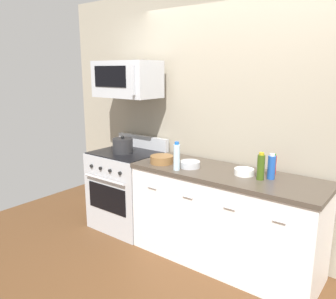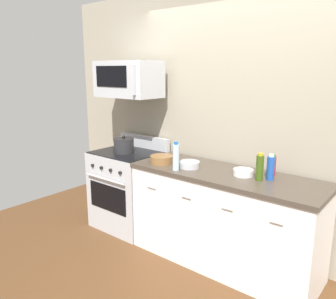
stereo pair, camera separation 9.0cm
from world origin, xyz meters
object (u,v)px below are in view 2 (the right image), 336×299
at_px(bottle_soda_blue, 271,168).
at_px(bowl_white_ceramic, 243,172).
at_px(microwave, 128,79).
at_px(bottle_olive_oil, 260,167).
at_px(bottle_hot_sauce_red, 273,165).
at_px(bottle_water_clear, 176,157).
at_px(stockpot, 124,145).
at_px(bowl_steel_prep, 189,164).
at_px(bowl_wooden_salad, 162,159).
at_px(range_oven, 128,189).

bearing_deg(bottle_soda_blue, bowl_white_ceramic, -171.33).
bearing_deg(bowl_white_ceramic, microwave, 179.12).
relative_size(bottle_olive_oil, bottle_hot_sauce_red, 1.27).
bearing_deg(bottle_water_clear, bottle_olive_oil, 15.30).
bearing_deg(stockpot, bottle_hot_sauce_red, 8.65).
relative_size(bottle_hot_sauce_red, bottle_water_clear, 0.70).
height_order(bowl_steel_prep, stockpot, stockpot).
relative_size(microwave, bowl_wooden_salad, 3.15).
xyz_separation_m(range_oven, bottle_water_clear, (0.89, -0.22, 0.58)).
distance_m(range_oven, stockpot, 0.54).
bearing_deg(microwave, bowl_wooden_salad, -14.96).
xyz_separation_m(bottle_soda_blue, bowl_wooden_salad, (-1.08, -0.18, -0.07)).
relative_size(bowl_white_ceramic, bowl_wooden_salad, 0.75).
distance_m(range_oven, bowl_white_ceramic, 1.54).
height_order(microwave, bowl_white_ceramic, microwave).
relative_size(range_oven, bowl_steel_prep, 5.35).
bearing_deg(bottle_soda_blue, bottle_hot_sauce_red, 103.02).
bearing_deg(bowl_wooden_salad, range_oven, 168.94).
height_order(bottle_water_clear, bowl_wooden_salad, bottle_water_clear).
distance_m(bottle_hot_sauce_red, stockpot, 1.69).
bearing_deg(bowl_steel_prep, range_oven, 175.50).
xyz_separation_m(range_oven, stockpot, (0.00, -0.05, 0.54)).
bearing_deg(bottle_water_clear, range_oven, 165.83).
distance_m(range_oven, bowl_steel_prep, 1.06).
relative_size(range_oven, bowl_wooden_salad, 4.53).
height_order(bottle_hot_sauce_red, bowl_white_ceramic, bottle_hot_sauce_red).
height_order(bottle_olive_oil, stockpot, bottle_olive_oil).
distance_m(microwave, bottle_soda_blue, 1.85).
bearing_deg(bottle_hot_sauce_red, stockpot, -171.35).
xyz_separation_m(bottle_hot_sauce_red, bottle_soda_blue, (0.03, -0.14, 0.02)).
relative_size(bottle_soda_blue, stockpot, 0.99).
xyz_separation_m(bowl_steel_prep, bowl_wooden_salad, (-0.31, -0.05, 0.01)).
bearing_deg(bottle_hot_sauce_red, bowl_steel_prep, -159.41).
bearing_deg(stockpot, range_oven, 90.00).
xyz_separation_m(bottle_soda_blue, bowl_steel_prep, (-0.76, -0.13, -0.07)).
bearing_deg(stockpot, bottle_soda_blue, 3.75).
xyz_separation_m(range_oven, bowl_steel_prep, (0.94, -0.07, 0.48)).
relative_size(bowl_white_ceramic, stockpot, 0.77).
bearing_deg(range_oven, bottle_hot_sauce_red, 6.85).
bearing_deg(bowl_white_ceramic, stockpot, -177.05).
relative_size(bottle_water_clear, bowl_white_ceramic, 1.55).
height_order(bowl_white_ceramic, stockpot, stockpot).
bearing_deg(bottle_soda_blue, range_oven, -178.04).
distance_m(microwave, bowl_wooden_salad, 1.02).
xyz_separation_m(bottle_hot_sauce_red, stockpot, (-1.67, -0.25, -0.00)).
bearing_deg(bottle_olive_oil, bottle_soda_blue, 49.83).
height_order(bottle_water_clear, stockpot, bottle_water_clear).
relative_size(range_oven, bottle_olive_oil, 4.41).
bearing_deg(microwave, range_oven, -90.29).
bearing_deg(bowl_white_ceramic, bottle_olive_oil, -13.63).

